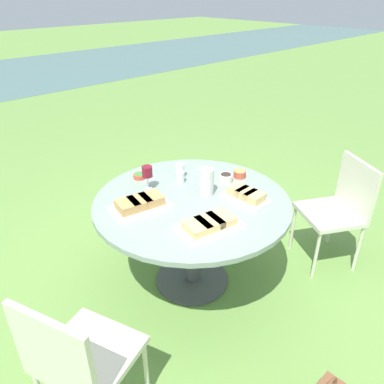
{
  "coord_description": "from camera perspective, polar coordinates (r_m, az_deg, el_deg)",
  "views": [
    {
      "loc": [
        -1.57,
        -1.63,
        2.05
      ],
      "look_at": [
        0.0,
        0.0,
        0.8
      ],
      "focal_mm": 35.0,
      "sensor_mm": 36.0,
      "label": 1
    }
  ],
  "objects": [
    {
      "name": "bowl_salad",
      "position": [
        2.93,
        -8.0,
        2.47
      ],
      "size": [
        0.1,
        0.1,
        0.04
      ],
      "color": "#B74733",
      "rests_on": "dining_table"
    },
    {
      "name": "bowl_olives",
      "position": [
        2.85,
        5.16,
        2.22
      ],
      "size": [
        0.1,
        0.1,
        0.06
      ],
      "color": "beige",
      "rests_on": "dining_table"
    },
    {
      "name": "chair_near_right",
      "position": [
        3.19,
        21.61,
        -1.83
      ],
      "size": [
        0.59,
        0.59,
        0.89
      ],
      "color": "beige",
      "rests_on": "ground_plane"
    },
    {
      "name": "platter_sandwich_side",
      "position": [
        2.3,
        2.66,
        -4.96
      ],
      "size": [
        0.43,
        0.32,
        0.07
      ],
      "color": "white",
      "rests_on": "dining_table"
    },
    {
      "name": "wine_glass",
      "position": [
        2.7,
        -6.84,
        2.98
      ],
      "size": [
        0.08,
        0.08,
        0.18
      ],
      "color": "silver",
      "rests_on": "dining_table"
    },
    {
      "name": "cup_water_far",
      "position": [
        2.83,
        -1.81,
        2.26
      ],
      "size": [
        0.06,
        0.06,
        0.08
      ],
      "color": "silver",
      "rests_on": "dining_table"
    },
    {
      "name": "ground_plane",
      "position": [
        3.05,
        0.0,
        -13.19
      ],
      "size": [
        40.0,
        40.0,
        0.0
      ],
      "primitive_type": "plane",
      "color": "#668E42"
    },
    {
      "name": "bowl_fries",
      "position": [
        2.93,
        7.27,
        2.8
      ],
      "size": [
        0.09,
        0.09,
        0.05
      ],
      "color": "#B74733",
      "rests_on": "dining_table"
    },
    {
      "name": "water_pitcher",
      "position": [
        2.64,
        2.19,
        1.58
      ],
      "size": [
        0.12,
        0.11,
        0.2
      ],
      "color": "silver",
      "rests_on": "dining_table"
    },
    {
      "name": "chair_near_left",
      "position": [
        1.99,
        -17.22,
        -22.81
      ],
      "size": [
        0.54,
        0.56,
        0.89
      ],
      "color": "beige",
      "rests_on": "ground_plane"
    },
    {
      "name": "dining_table",
      "position": [
        2.67,
        0.0,
        -3.11
      ],
      "size": [
        1.38,
        1.38,
        0.74
      ],
      "color": "#4C4C51",
      "rests_on": "ground_plane"
    },
    {
      "name": "platter_bread_main",
      "position": [
        2.62,
        8.21,
        -0.5
      ],
      "size": [
        0.2,
        0.33,
        0.08
      ],
      "color": "white",
      "rests_on": "dining_table"
    },
    {
      "name": "cup_water_near",
      "position": [
        2.9,
        -1.85,
        3.29
      ],
      "size": [
        0.07,
        0.07,
        0.11
      ],
      "color": "silver",
      "rests_on": "dining_table"
    },
    {
      "name": "platter_charcuterie",
      "position": [
        2.51,
        -7.94,
        -1.84
      ],
      "size": [
        0.42,
        0.3,
        0.08
      ],
      "color": "white",
      "rests_on": "dining_table"
    }
  ]
}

